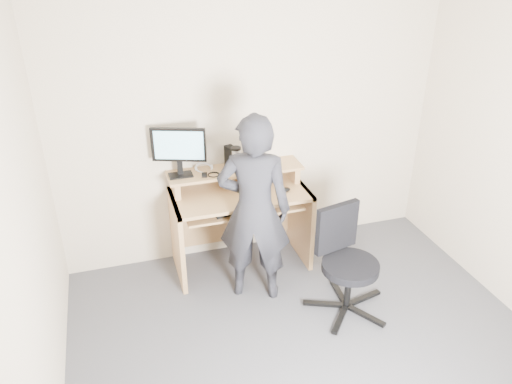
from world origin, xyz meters
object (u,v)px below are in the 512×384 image
person (254,210)px  desk (238,208)px  monitor (179,148)px  office_chair (345,258)px

person → desk: bearing=-68.8°
monitor → office_chair: 1.63m
office_chair → person: person is taller
monitor → person: 0.84m
office_chair → person: (-0.64, 0.38, 0.33)m
desk → person: (-0.00, -0.51, 0.26)m
desk → office_chair: size_ratio=1.39×
office_chair → person: 0.82m
office_chair → person: size_ratio=0.54×
monitor → desk: bearing=11.4°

